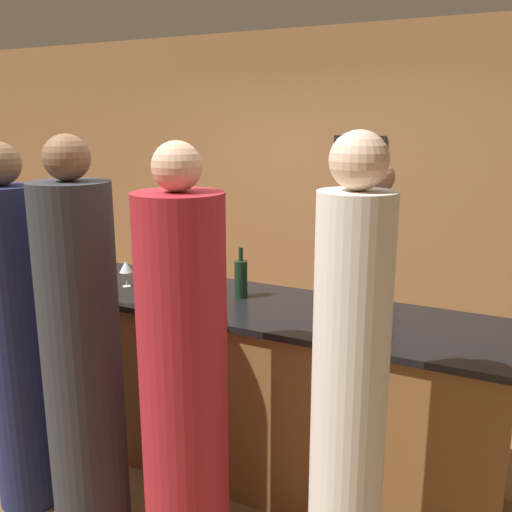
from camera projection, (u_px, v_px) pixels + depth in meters
The scene contains 14 objects.
ground_plane at pixel (202, 449), 3.64m from camera, with size 14.00×14.00×0.00m, color brown.
back_wall at pixel (318, 195), 5.02m from camera, with size 8.00×0.08×2.80m.
bar_counter at pixel (200, 374), 3.52m from camera, with size 3.58×0.77×1.04m.
bartender at pixel (370, 306), 3.72m from camera, with size 0.29×0.29×1.82m.
guest_0 at pixel (17, 343), 2.96m from camera, with size 0.33×0.33×1.95m.
guest_2 at pixel (184, 384), 2.51m from camera, with size 0.39×0.39×1.97m.
guest_3 at pixel (349, 408), 2.21m from camera, with size 0.29×0.29×2.02m.
guest_4 at pixel (82, 358), 2.75m from camera, with size 0.38×0.38×1.99m.
wine_bottle_0 at pixel (184, 268), 3.57m from camera, with size 0.07×0.07×0.28m.
wine_bottle_1 at pixel (75, 248), 4.16m from camera, with size 0.07×0.07×0.26m.
wine_bottle_2 at pixel (241, 278), 3.32m from camera, with size 0.08×0.08×0.30m.
wine_glass_0 at pixel (126, 267), 3.52m from camera, with size 0.08×0.08×0.16m.
wine_glass_1 at pixel (36, 269), 3.53m from camera, with size 0.06×0.06×0.15m.
wine_glass_3 at pixel (372, 313), 2.66m from camera, with size 0.06×0.06×0.18m.
Camera 1 is at (1.78, -2.74, 2.05)m, focal length 40.00 mm.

